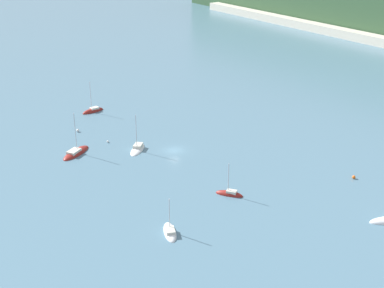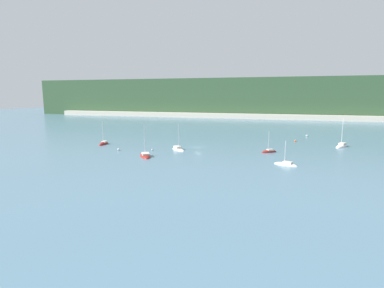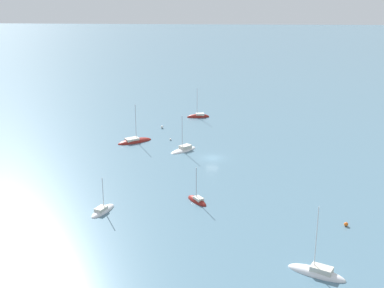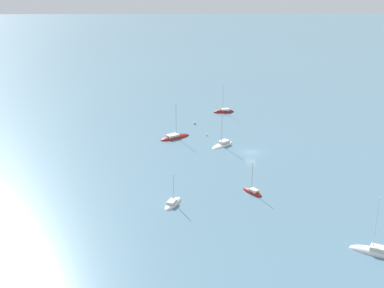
% 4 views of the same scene
% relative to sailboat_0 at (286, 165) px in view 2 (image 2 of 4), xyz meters
% --- Properties ---
extents(ground_plane, '(600.00, 600.00, 0.00)m').
position_rel_sailboat_0_xyz_m(ground_plane, '(-28.49, 19.00, -0.09)').
color(ground_plane, slate).
extents(hillside_ridge, '(371.37, 78.09, 30.44)m').
position_rel_sailboat_0_xyz_m(hillside_ridge, '(-28.49, 189.06, 15.13)').
color(hillside_ridge, '#335133').
rests_on(hillside_ridge, ground_plane).
extents(shore_town_strip, '(315.67, 6.00, 3.67)m').
position_rel_sailboat_0_xyz_m(shore_town_strip, '(-28.49, 146.52, 1.74)').
color(shore_town_strip, beige).
rests_on(shore_town_strip, ground_plane).
extents(sailboat_0, '(6.54, 4.39, 6.92)m').
position_rel_sailboat_0_xyz_m(sailboat_0, '(0.00, 0.00, 0.00)').
color(sailboat_0, silver).
rests_on(sailboat_0, ground_plane).
extents(sailboat_1, '(7.17, 8.96, 10.29)m').
position_rel_sailboat_0_xyz_m(sailboat_1, '(-39.33, -0.11, -0.01)').
color(sailboat_1, maroon).
rests_on(sailboat_1, ground_plane).
extents(sailboat_2, '(2.95, 6.64, 9.39)m').
position_rel_sailboat_0_xyz_m(sailboat_2, '(-62.92, 14.79, -0.00)').
color(sailboat_2, maroon).
rests_on(sailboat_2, ground_plane).
extents(sailboat_3, '(6.00, 8.44, 11.02)m').
position_rel_sailboat_0_xyz_m(sailboat_3, '(18.67, 33.89, 0.03)').
color(sailboat_3, silver).
rests_on(sailboat_3, ground_plane).
extents(sailboat_4, '(5.32, 4.54, 7.31)m').
position_rel_sailboat_0_xyz_m(sailboat_4, '(-4.89, 16.39, -0.01)').
color(sailboat_4, maroon).
rests_on(sailboat_4, ground_plane).
extents(sailboat_5, '(6.97, 6.98, 9.08)m').
position_rel_sailboat_0_xyz_m(sailboat_5, '(-33.47, 12.31, 0.06)').
color(sailboat_5, silver).
rests_on(sailboat_5, ground_plane).
extents(mooring_buoy_0, '(0.79, 0.79, 0.79)m').
position_rel_sailboat_0_xyz_m(mooring_buoy_0, '(9.04, 57.23, 0.31)').
color(mooring_buoy_0, white).
rests_on(mooring_buoy_0, ground_plane).
extents(mooring_buoy_1, '(0.73, 0.73, 0.73)m').
position_rel_sailboat_0_xyz_m(mooring_buoy_1, '(-51.43, 5.49, 0.27)').
color(mooring_buoy_1, white).
rests_on(mooring_buoy_1, ground_plane).
extents(mooring_buoy_2, '(0.70, 0.70, 0.70)m').
position_rel_sailboat_0_xyz_m(mooring_buoy_2, '(3.83, 41.29, 0.26)').
color(mooring_buoy_2, orange).
rests_on(mooring_buoy_2, ground_plane).
extents(mooring_buoy_3, '(0.50, 0.50, 0.50)m').
position_rel_sailboat_0_xyz_m(mooring_buoy_3, '(-41.09, 8.57, 0.16)').
color(mooring_buoy_3, white).
rests_on(mooring_buoy_3, ground_plane).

